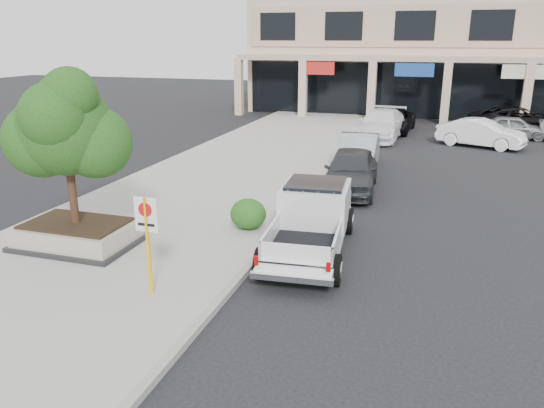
{
  "coord_description": "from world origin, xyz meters",
  "views": [
    {
      "loc": [
        2.78,
        -11.21,
        5.69
      ],
      "look_at": [
        -1.25,
        1.5,
        1.5
      ],
      "focal_mm": 35.0,
      "sensor_mm": 36.0,
      "label": 1
    }
  ],
  "objects": [
    {
      "name": "planter_tree",
      "position": [
        -6.42,
        0.45,
        3.41
      ],
      "size": [
        2.9,
        2.55,
        4.0
      ],
      "color": "black",
      "rests_on": "planter"
    },
    {
      "name": "lot_car_a",
      "position": [
        6.94,
        22.59,
        0.67
      ],
      "size": [
        3.97,
        1.66,
        1.34
      ],
      "primitive_type": "imported",
      "rotation": [
        0.0,
        0.0,
        1.55
      ],
      "color": "#94969C",
      "rests_on": "ground"
    },
    {
      "name": "strip_mall",
      "position": [
        8.0,
        33.93,
        4.75
      ],
      "size": [
        40.55,
        12.43,
        9.5
      ],
      "color": "tan",
      "rests_on": "ground"
    },
    {
      "name": "ground",
      "position": [
        0.0,
        0.0,
        0.0
      ],
      "size": [
        120.0,
        120.0,
        0.0
      ],
      "primitive_type": "plane",
      "color": "black",
      "rests_on": "ground"
    },
    {
      "name": "pickup_truck",
      "position": [
        -0.35,
        2.07,
        0.88
      ],
      "size": [
        2.55,
        5.77,
        1.77
      ],
      "primitive_type": null,
      "rotation": [
        0.0,
        0.0,
        0.09
      ],
      "color": "white",
      "rests_on": "ground"
    },
    {
      "name": "hedge",
      "position": [
        -2.48,
        2.99,
        0.62
      ],
      "size": [
        1.1,
        0.99,
        0.93
      ],
      "primitive_type": "ellipsoid",
      "color": "#204915",
      "rests_on": "sidewalk"
    },
    {
      "name": "lot_car_b",
      "position": [
        4.95,
        19.4,
        0.75
      ],
      "size": [
        4.79,
        3.03,
        1.49
      ],
      "primitive_type": "imported",
      "rotation": [
        0.0,
        0.0,
        1.22
      ],
      "color": "white",
      "rests_on": "ground"
    },
    {
      "name": "curb_car_d",
      "position": [
        -0.06,
        22.78,
        0.69
      ],
      "size": [
        2.63,
        5.12,
        1.38
      ],
      "primitive_type": "imported",
      "rotation": [
        0.0,
        0.0,
        -0.07
      ],
      "color": "black",
      "rests_on": "ground"
    },
    {
      "name": "planter",
      "position": [
        -6.56,
        0.3,
        0.48
      ],
      "size": [
        3.2,
        2.2,
        0.68
      ],
      "color": "black",
      "rests_on": "sidewalk"
    },
    {
      "name": "no_parking_sign",
      "position": [
        -3.08,
        -1.73,
        1.63
      ],
      "size": [
        0.55,
        0.09,
        2.3
      ],
      "color": "#FBB50D",
      "rests_on": "sidewalk"
    },
    {
      "name": "curb_car_b",
      "position": [
        -0.6,
        12.06,
        0.79
      ],
      "size": [
        1.92,
        4.87,
        1.58
      ],
      "primitive_type": "imported",
      "rotation": [
        0.0,
        0.0,
        0.05
      ],
      "color": "#ABAEB3",
      "rests_on": "ground"
    },
    {
      "name": "lot_car_d",
      "position": [
        7.43,
        24.77,
        0.81
      ],
      "size": [
        6.34,
        4.27,
        1.62
      ],
      "primitive_type": "imported",
      "rotation": [
        0.0,
        0.0,
        1.87
      ],
      "color": "black",
      "rests_on": "ground"
    },
    {
      "name": "curb_car_c",
      "position": [
        -0.5,
        20.16,
        0.84
      ],
      "size": [
        2.83,
        5.95,
        1.67
      ],
      "primitive_type": "imported",
      "rotation": [
        0.0,
        0.0,
        -0.09
      ],
      "color": "white",
      "rests_on": "ground"
    },
    {
      "name": "curb",
      "position": [
        -1.55,
        6.0,
        0.07
      ],
      "size": [
        0.2,
        52.0,
        0.15
      ],
      "primitive_type": "cube",
      "color": "gray",
      "rests_on": "ground"
    },
    {
      "name": "sidewalk",
      "position": [
        -5.5,
        6.0,
        0.07
      ],
      "size": [
        8.0,
        52.0,
        0.15
      ],
      "primitive_type": "cube",
      "color": "gray",
      "rests_on": "ground"
    },
    {
      "name": "curb_car_a",
      "position": [
        -0.32,
        8.58,
        0.81
      ],
      "size": [
        2.3,
        4.91,
        1.63
      ],
      "primitive_type": "imported",
      "rotation": [
        0.0,
        0.0,
        0.08
      ],
      "color": "#2D3032",
      "rests_on": "ground"
    }
  ]
}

